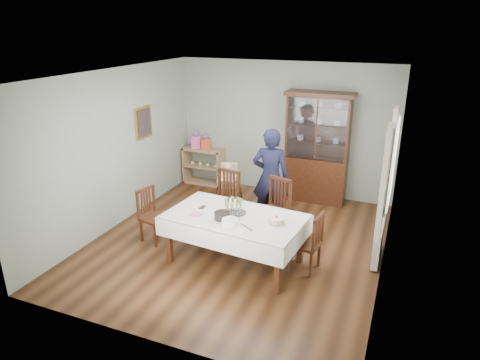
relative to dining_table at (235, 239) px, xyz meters
The scene contains 25 objects.
floor 0.71m from the dining_table, 108.54° to the left, with size 5.00×5.00×0.00m, color #593319.
room_shell 1.73m from the dining_table, 99.85° to the left, with size 5.00×5.00×5.00m.
dining_table is the anchor object (origin of this frame).
china_cabinet 2.98m from the dining_table, 78.83° to the left, with size 1.30×0.48×2.18m.
sideboard 3.45m from the dining_table, 124.26° to the left, with size 0.90×0.38×0.80m.
picture_frame 3.05m from the dining_table, 150.38° to the left, with size 0.04×0.48×0.58m, color gold.
window 2.50m from the dining_table, 23.23° to the left, with size 0.04×1.02×1.22m, color white.
curtain_left 2.25m from the dining_table, ahead, with size 0.07×0.30×1.55m, color silver.
curtain_right 2.69m from the dining_table, 37.14° to the left, with size 0.07×0.30×1.55m, color silver.
radiator 2.15m from the dining_table, 23.86° to the left, with size 0.10×0.80×0.55m, color white.
chair_far_left 1.15m from the dining_table, 122.66° to the left, with size 0.52×0.52×1.02m.
chair_far_right 1.03m from the dining_table, 74.31° to the left, with size 0.57×0.57×1.00m.
chair_end_left 1.50m from the dining_table, behind, with size 0.48×0.48×0.88m.
chair_end_right 1.05m from the dining_table, 10.87° to the left, with size 0.46×0.46×0.90m.
woman 1.54m from the dining_table, 87.74° to the left, with size 0.64×0.42×1.74m, color black.
high_chair 1.86m from the dining_table, 116.33° to the left, with size 0.51×0.51×0.96m.
champagne_tray 0.45m from the dining_table, 126.59° to the left, with size 0.37×0.37×0.22m.
birthday_cake 0.77m from the dining_table, ahead, with size 0.27×0.27×0.19m.
plate_stack_dark 0.48m from the dining_table, 127.89° to the right, with size 0.22×0.22×0.11m, color black.
plate_stack_white 0.53m from the dining_table, 79.75° to the right, with size 0.22×0.22×0.10m, color white.
napkin_stack 0.68m from the dining_table, 160.52° to the right, with size 0.14×0.14×0.02m, color #FF5DB5.
cutlery 0.71m from the dining_table, behind, with size 0.10×0.15×0.01m, color silver, non-canonical shape.
cake_knife 0.56m from the dining_table, 44.44° to the right, with size 0.28×0.03×0.01m, color silver.
gift_bag_pink 3.57m from the dining_table, 126.61° to the left, with size 0.23×0.19×0.37m.
gift_bag_orange 3.44m from the dining_table, 123.44° to the left, with size 0.22×0.19×0.34m.
Camera 1 is at (2.37, -5.76, 3.40)m, focal length 32.00 mm.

